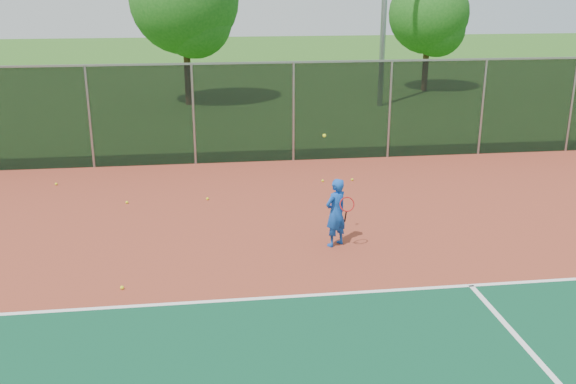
% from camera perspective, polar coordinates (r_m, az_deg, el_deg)
% --- Properties ---
extents(court_apron, '(30.00, 20.00, 0.02)m').
position_cam_1_polar(court_apron, '(10.76, 8.02, -11.30)').
color(court_apron, '#993C27').
rests_on(court_apron, ground).
extents(fence_back, '(30.00, 0.06, 3.03)m').
position_cam_1_polar(fence_back, '(19.54, 0.49, 7.22)').
color(fence_back, black).
rests_on(fence_back, court_apron).
extents(tennis_player, '(0.64, 0.70, 2.37)m').
position_cam_1_polar(tennis_player, '(13.26, 4.28, -1.82)').
color(tennis_player, '#1349B2').
rests_on(tennis_player, court_apron).
extents(practice_ball_0, '(0.07, 0.07, 0.07)m').
position_cam_1_polar(practice_ball_0, '(16.45, -14.13, -0.89)').
color(practice_ball_0, yellow).
rests_on(practice_ball_0, court_apron).
extents(practice_ball_1, '(0.07, 0.07, 0.07)m').
position_cam_1_polar(practice_ball_1, '(18.51, -19.91, 0.68)').
color(practice_ball_1, yellow).
rests_on(practice_ball_1, court_apron).
extents(practice_ball_2, '(0.07, 0.07, 0.07)m').
position_cam_1_polar(practice_ball_2, '(17.88, 5.72, 1.11)').
color(practice_ball_2, yellow).
rests_on(practice_ball_2, court_apron).
extents(practice_ball_4, '(0.07, 0.07, 0.07)m').
position_cam_1_polar(practice_ball_4, '(17.72, 3.10, 1.01)').
color(practice_ball_4, yellow).
rests_on(practice_ball_4, court_apron).
extents(practice_ball_5, '(0.07, 0.07, 0.07)m').
position_cam_1_polar(practice_ball_5, '(16.35, -7.18, -0.60)').
color(practice_ball_5, yellow).
rests_on(practice_ball_5, court_apron).
extents(practice_ball_6, '(0.07, 0.07, 0.07)m').
position_cam_1_polar(practice_ball_6, '(12.00, -14.54, -8.23)').
color(practice_ball_6, yellow).
rests_on(practice_ball_6, court_apron).
extents(practice_ball_7, '(0.07, 0.07, 0.07)m').
position_cam_1_polar(practice_ball_7, '(17.42, 4.11, 0.69)').
color(practice_ball_7, yellow).
rests_on(practice_ball_7, court_apron).
extents(tree_back_left, '(4.73, 4.73, 6.95)m').
position_cam_1_polar(tree_back_left, '(29.12, -9.01, 16.15)').
color(tree_back_left, '#372414').
rests_on(tree_back_left, ground).
extents(tree_back_mid, '(3.92, 3.92, 5.76)m').
position_cam_1_polar(tree_back_mid, '(33.43, 12.59, 14.89)').
color(tree_back_mid, '#372414').
rests_on(tree_back_mid, ground).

